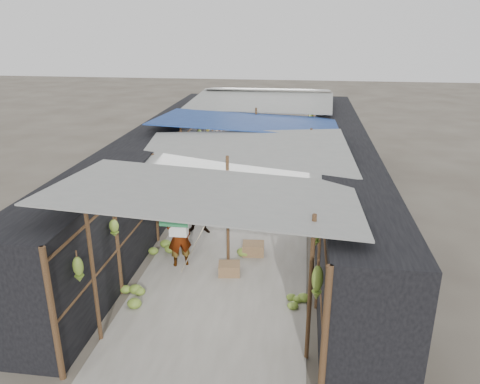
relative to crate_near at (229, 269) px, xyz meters
The scene contains 14 objects.
ground 2.52m from the crate_near, 92.28° to the right, with size 80.00×80.00×0.00m, color #6B6356.
aisle_slab 3.98m from the crate_near, 91.44° to the left, with size 3.60×16.00×0.02m, color #9E998E.
stall_left 4.97m from the crate_near, 125.12° to the left, with size 1.40×15.00×2.30m, color black.
stall_right 4.86m from the crate_near, 56.86° to the left, with size 1.40×15.00×2.30m, color black.
crate_near is the anchor object (origin of this frame).
crate_mid 1.10m from the crate_near, 67.42° to the left, with size 0.51×0.41×0.31m, color olive.
crate_back 8.06m from the crate_near, 98.21° to the left, with size 0.48×0.39×0.31m, color olive.
black_basin 8.08m from the crate_near, 80.43° to the left, with size 0.65×0.65×0.20m, color black.
vendor_elderly 1.35m from the crate_near, 166.84° to the left, with size 0.54×0.35×1.48m, color silver.
shopper_blue 2.44m from the crate_near, 117.10° to the left, with size 0.79×0.61×1.62m, color navy.
vendor_seated 6.14m from the crate_near, 80.31° to the left, with size 0.56×0.32×0.87m, color #46403D.
market_canopy 4.87m from the crate_near, 90.95° to the left, with size 5.62×15.20×2.77m.
hanging_bananas 4.13m from the crate_near, 89.95° to the left, with size 3.95×13.58×0.82m.
floor_bananas 2.99m from the crate_near, 96.08° to the left, with size 4.00×10.17×0.36m.
Camera 1 is at (1.56, -6.49, 5.28)m, focal length 35.00 mm.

